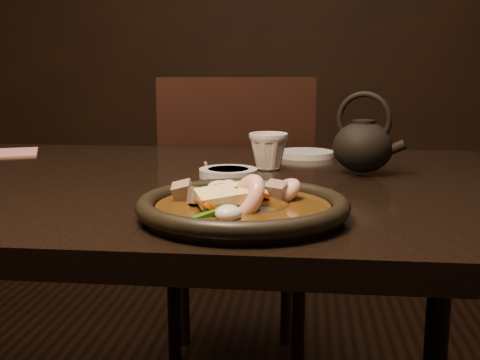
# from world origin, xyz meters

# --- Properties ---
(table) EXTENTS (1.60, 0.90, 0.75)m
(table) POSITION_xyz_m (0.00, 0.00, 0.67)
(table) COLOR black
(table) RESTS_ON floor
(chair) EXTENTS (0.49, 0.49, 0.93)m
(chair) POSITION_xyz_m (0.18, 0.62, 0.51)
(chair) COLOR black
(chair) RESTS_ON floor
(plate) EXTENTS (0.29, 0.29, 0.03)m
(plate) POSITION_xyz_m (0.30, -0.28, 0.77)
(plate) COLOR black
(plate) RESTS_ON table
(stirfry) EXTENTS (0.19, 0.19, 0.07)m
(stirfry) POSITION_xyz_m (0.30, -0.28, 0.77)
(stirfry) COLOR #3E270B
(stirfry) RESTS_ON plate
(soy_dish) EXTENTS (0.11, 0.11, 0.02)m
(soy_dish) POSITION_xyz_m (0.24, 0.03, 0.76)
(soy_dish) COLOR silver
(soy_dish) RESTS_ON table
(saucer_right) EXTENTS (0.13, 0.13, 0.01)m
(saucer_right) POSITION_xyz_m (0.38, 0.31, 0.76)
(saucer_right) COLOR silver
(saucer_right) RESTS_ON table
(tea_cup) EXTENTS (0.10, 0.09, 0.08)m
(tea_cup) POSITION_xyz_m (0.31, 0.12, 0.79)
(tea_cup) COLOR beige
(tea_cup) RESTS_ON table
(chopsticks) EXTENTS (0.06, 0.23, 0.01)m
(chopsticks) POSITION_xyz_m (0.20, 0.05, 0.75)
(chopsticks) COLOR tan
(chopsticks) RESTS_ON table
(napkin) EXTENTS (0.20, 0.20, 0.00)m
(napkin) POSITION_xyz_m (-0.34, 0.28, 0.75)
(napkin) COLOR #B67071
(napkin) RESTS_ON table
(teapot) EXTENTS (0.14, 0.12, 0.16)m
(teapot) POSITION_xyz_m (0.49, 0.09, 0.81)
(teapot) COLOR black
(teapot) RESTS_ON table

